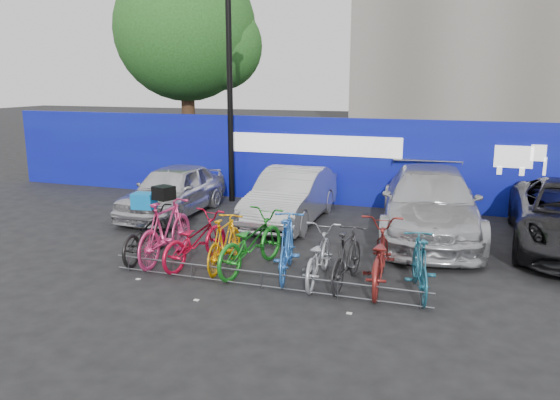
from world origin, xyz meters
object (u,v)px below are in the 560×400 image
at_px(bike_0, 146,233).
at_px(bike_8, 379,255).
at_px(bike_5, 287,246).
at_px(bike_7, 347,257).
at_px(bike_4, 251,242).
at_px(bike_3, 225,242).
at_px(car_0, 173,190).
at_px(bike_1, 166,230).
at_px(bike_2, 195,240).
at_px(lamppost, 230,85).
at_px(bike_rack, 261,279).
at_px(car_1, 291,196).
at_px(bike_9, 420,265).
at_px(bike_6, 318,255).
at_px(tree, 192,33).
at_px(car_2, 430,203).

height_order(bike_0, bike_8, bike_8).
relative_size(bike_5, bike_7, 1.12).
relative_size(bike_4, bike_8, 0.99).
bearing_deg(bike_8, bike_3, -4.58).
relative_size(car_0, bike_7, 2.29).
height_order(bike_1, bike_5, bike_1).
bearing_deg(bike_7, bike_2, 1.91).
relative_size(lamppost, bike_8, 2.95).
bearing_deg(bike_rack, car_1, 101.38).
height_order(bike_rack, bike_5, bike_5).
relative_size(bike_5, bike_9, 1.11).
relative_size(bike_4, bike_6, 1.16).
bearing_deg(tree, bike_1, -65.43).
bearing_deg(car_2, tree, 138.57).
xyz_separation_m(tree, car_2, (9.18, -6.46, -4.33)).
bearing_deg(bike_7, car_0, -28.51).
bearing_deg(bike_7, bike_6, 0.34).
height_order(bike_1, bike_2, bike_1).
bearing_deg(bike_8, bike_1, -5.00).
xyz_separation_m(car_0, car_2, (6.35, 0.19, 0.09)).
xyz_separation_m(car_1, bike_8, (2.68, -3.52, -0.11)).
bearing_deg(bike_2, car_0, -43.85).
height_order(car_0, car_2, car_2).
xyz_separation_m(bike_2, bike_4, (1.10, 0.05, 0.05)).
height_order(bike_2, bike_4, bike_4).
bearing_deg(bike_2, lamppost, -62.59).
bearing_deg(tree, bike_6, -52.90).
xyz_separation_m(bike_0, bike_5, (2.93, -0.10, 0.07)).
distance_m(car_1, car_2, 3.26).
relative_size(bike_1, bike_3, 1.22).
bearing_deg(bike_0, car_0, -74.71).
height_order(bike_2, bike_7, bike_7).
distance_m(bike_6, bike_8, 1.04).
relative_size(car_1, bike_5, 2.12).
bearing_deg(bike_0, bike_4, 173.71).
height_order(car_2, bike_1, car_2).
height_order(car_0, bike_9, car_0).
bearing_deg(bike_5, car_2, -133.74).
height_order(car_0, bike_5, car_0).
xyz_separation_m(tree, car_1, (5.91, -6.38, -4.42)).
bearing_deg(bike_1, car_0, -63.95).
height_order(car_1, bike_1, car_1).
relative_size(bike_7, bike_8, 0.81).
distance_m(bike_2, bike_6, 2.41).
height_order(bike_0, bike_9, bike_9).
height_order(bike_rack, bike_7, bike_7).
height_order(bike_rack, bike_2, bike_2).
bearing_deg(bike_rack, car_0, 134.56).
bearing_deg(bike_6, bike_9, 175.11).
bearing_deg(bike_4, bike_1, 12.18).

